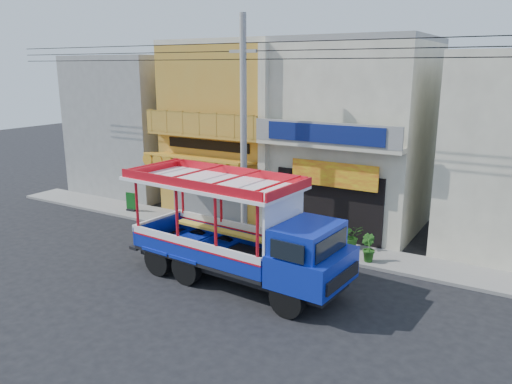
% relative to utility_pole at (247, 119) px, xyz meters
% --- Properties ---
extents(ground, '(90.00, 90.00, 0.00)m').
position_rel_utility_pole_xyz_m(ground, '(0.85, -3.30, -5.03)').
color(ground, black).
rests_on(ground, ground).
extents(sidewalk, '(30.00, 2.00, 0.12)m').
position_rel_utility_pole_xyz_m(sidewalk, '(0.85, 0.70, -4.97)').
color(sidewalk, slate).
rests_on(sidewalk, ground).
extents(shophouse_left, '(6.00, 7.50, 8.24)m').
position_rel_utility_pole_xyz_m(shophouse_left, '(-3.15, 4.66, -0.92)').
color(shophouse_left, '#BC8529').
rests_on(shophouse_left, ground).
extents(shophouse_right, '(6.00, 6.75, 8.24)m').
position_rel_utility_pole_xyz_m(shophouse_right, '(2.85, 4.66, -0.93)').
color(shophouse_right, '#B6B096').
rests_on(shophouse_right, ground).
extents(party_pilaster, '(0.35, 0.30, 8.00)m').
position_rel_utility_pole_xyz_m(party_pilaster, '(-0.15, 1.55, -1.03)').
color(party_pilaster, '#B6B096').
rests_on(party_pilaster, ground).
extents(filler_building_left, '(6.00, 6.00, 7.60)m').
position_rel_utility_pole_xyz_m(filler_building_left, '(-10.15, 4.70, -1.23)').
color(filler_building_left, gray).
rests_on(filler_building_left, ground).
extents(utility_pole, '(28.00, 0.26, 9.00)m').
position_rel_utility_pole_xyz_m(utility_pole, '(0.00, 0.00, 0.00)').
color(utility_pole, gray).
rests_on(utility_pole, ground).
extents(songthaew_truck, '(7.99, 3.11, 3.65)m').
position_rel_utility_pole_xyz_m(songthaew_truck, '(2.41, -3.73, -3.27)').
color(songthaew_truck, black).
rests_on(songthaew_truck, ground).
extents(green_sign, '(0.60, 0.31, 0.91)m').
position_rel_utility_pole_xyz_m(green_sign, '(-7.05, 0.54, -4.53)').
color(green_sign, black).
rests_on(green_sign, sidewalk).
extents(potted_plant_a, '(1.11, 1.09, 0.94)m').
position_rel_utility_pole_xyz_m(potted_plant_a, '(4.09, 1.17, -4.44)').
color(potted_plant_a, '#205117').
rests_on(potted_plant_a, sidewalk).
extents(potted_plant_b, '(0.71, 0.67, 1.01)m').
position_rel_utility_pole_xyz_m(potted_plant_b, '(5.09, 0.13, -4.41)').
color(potted_plant_b, '#205117').
rests_on(potted_plant_b, sidewalk).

